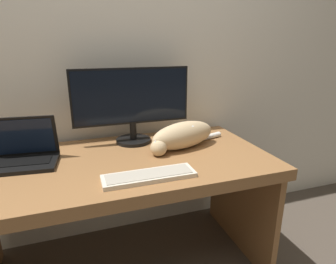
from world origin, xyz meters
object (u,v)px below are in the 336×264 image
(laptop, at_px, (21,155))
(cat, at_px, (183,135))
(monitor, at_px, (132,103))
(external_keyboard, at_px, (149,176))

(laptop, bearing_deg, cat, 2.52)
(monitor, distance_m, laptop, 0.64)
(monitor, distance_m, external_keyboard, 0.55)
(laptop, height_order, cat, laptop)
(laptop, distance_m, cat, 0.84)
(laptop, bearing_deg, external_keyboard, -26.45)
(monitor, xyz_separation_m, external_keyboard, (-0.04, -0.50, -0.23))
(monitor, distance_m, cat, 0.35)
(laptop, height_order, external_keyboard, laptop)
(cat, bearing_deg, laptop, 159.87)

